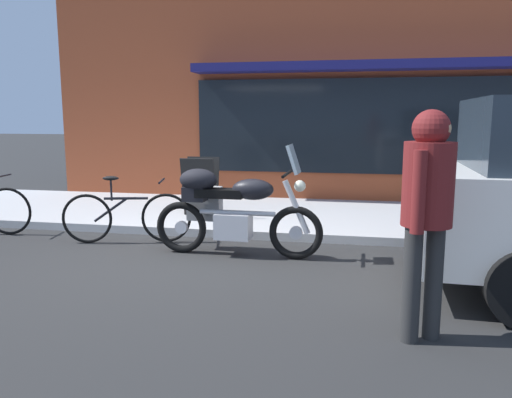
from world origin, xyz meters
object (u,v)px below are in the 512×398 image
Objects in this scene: touring_motorcycle at (228,207)px; parked_bicycle at (126,216)px; pedestrian_walking at (428,198)px; sandwich_board_sign at (200,186)px.

touring_motorcycle reaches higher than parked_bicycle.
pedestrian_walking is at bearing -33.71° from parked_bicycle.
pedestrian_walking is (3.63, -2.42, 0.75)m from parked_bicycle.
touring_motorcycle is at bearing -63.00° from sandwich_board_sign.
touring_motorcycle is 1.20× the size of pedestrian_walking.
sandwich_board_sign is at bearing 68.55° from parked_bicycle.
sandwich_board_sign is (-0.94, 1.84, -0.01)m from touring_motorcycle.
touring_motorcycle is 1.24× the size of parked_bicycle.
sandwich_board_sign is (0.60, 1.52, 0.22)m from parked_bicycle.
parked_bicycle is (-1.53, 0.32, -0.23)m from touring_motorcycle.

